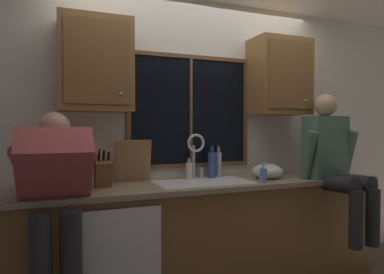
# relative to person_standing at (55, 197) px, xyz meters

# --- Properties ---
(back_wall) EXTENTS (5.55, 0.12, 2.55)m
(back_wall) POSITION_rel_person_standing_xyz_m (1.18, 0.64, 0.34)
(back_wall) COLOR silver
(back_wall) RESTS_ON floor
(window_glass) EXTENTS (1.10, 0.02, 0.95)m
(window_glass) POSITION_rel_person_standing_xyz_m (1.15, 0.57, 0.59)
(window_glass) COLOR black
(window_frame_top) EXTENTS (1.17, 0.02, 0.04)m
(window_frame_top) POSITION_rel_person_standing_xyz_m (1.15, 0.56, 1.08)
(window_frame_top) COLOR brown
(window_frame_bottom) EXTENTS (1.17, 0.02, 0.04)m
(window_frame_bottom) POSITION_rel_person_standing_xyz_m (1.15, 0.56, 0.10)
(window_frame_bottom) COLOR brown
(window_frame_left) EXTENTS (0.03, 0.02, 0.95)m
(window_frame_left) POSITION_rel_person_standing_xyz_m (0.58, 0.56, 0.59)
(window_frame_left) COLOR brown
(window_frame_right) EXTENTS (0.03, 0.02, 0.95)m
(window_frame_right) POSITION_rel_person_standing_xyz_m (1.72, 0.56, 0.59)
(window_frame_right) COLOR brown
(window_mullion_center) EXTENTS (0.02, 0.02, 0.95)m
(window_mullion_center) POSITION_rel_person_standing_xyz_m (1.15, 0.56, 0.59)
(window_mullion_center) COLOR brown
(lower_cabinet_run) EXTENTS (3.15, 0.58, 0.88)m
(lower_cabinet_run) POSITION_rel_person_standing_xyz_m (1.18, 0.29, -0.50)
(lower_cabinet_run) COLOR brown
(lower_cabinet_run) RESTS_ON floor
(countertop) EXTENTS (3.21, 0.62, 0.04)m
(countertop) POSITION_rel_person_standing_xyz_m (1.18, 0.27, -0.04)
(countertop) COLOR gray
(countertop) RESTS_ON lower_cabinet_run
(dishwasher_front) EXTENTS (0.60, 0.02, 0.74)m
(dishwasher_front) POSITION_rel_person_standing_xyz_m (0.39, -0.03, -0.48)
(dishwasher_front) COLOR white
(upper_cabinet_left) EXTENTS (0.55, 0.36, 0.72)m
(upper_cabinet_left) POSITION_rel_person_standing_xyz_m (0.30, 0.41, 0.92)
(upper_cabinet_left) COLOR olive
(upper_cabinet_right) EXTENTS (0.55, 0.36, 0.72)m
(upper_cabinet_right) POSITION_rel_person_standing_xyz_m (2.01, 0.41, 0.92)
(upper_cabinet_right) COLOR olive
(sink) EXTENTS (0.80, 0.46, 0.21)m
(sink) POSITION_rel_person_standing_xyz_m (1.15, 0.28, -0.11)
(sink) COLOR silver
(sink) RESTS_ON lower_cabinet_run
(faucet) EXTENTS (0.18, 0.09, 0.40)m
(faucet) POSITION_rel_person_standing_xyz_m (1.16, 0.46, 0.24)
(faucet) COLOR silver
(faucet) RESTS_ON countertop
(person_standing) EXTENTS (0.53, 0.72, 1.49)m
(person_standing) POSITION_rel_person_standing_xyz_m (0.00, 0.00, 0.00)
(person_standing) COLOR #262628
(person_standing) RESTS_ON floor
(person_sitting_on_counter) EXTENTS (0.54, 0.61, 1.26)m
(person_sitting_on_counter) POSITION_rel_person_standing_xyz_m (2.29, 0.01, 0.17)
(person_sitting_on_counter) COLOR #262628
(person_sitting_on_counter) RESTS_ON countertop
(knife_block) EXTENTS (0.12, 0.18, 0.32)m
(knife_block) POSITION_rel_person_standing_xyz_m (0.34, 0.33, 0.09)
(knife_block) COLOR brown
(knife_block) RESTS_ON countertop
(cutting_board) EXTENTS (0.30, 0.09, 0.36)m
(cutting_board) POSITION_rel_person_standing_xyz_m (0.60, 0.49, 0.16)
(cutting_board) COLOR #997047
(cutting_board) RESTS_ON countertop
(mixing_bowl) EXTENTS (0.28, 0.28, 0.14)m
(mixing_bowl) POSITION_rel_person_standing_xyz_m (1.77, 0.26, 0.05)
(mixing_bowl) COLOR silver
(mixing_bowl) RESTS_ON countertop
(soap_dispenser) EXTENTS (0.06, 0.07, 0.16)m
(soap_dispenser) POSITION_rel_person_standing_xyz_m (1.62, 0.09, 0.05)
(soap_dispenser) COLOR #668CCC
(soap_dispenser) RESTS_ON countertop
(bottle_green_glass) EXTENTS (0.06, 0.06, 0.19)m
(bottle_green_glass) POSITION_rel_person_standing_xyz_m (1.09, 0.46, 0.06)
(bottle_green_glass) COLOR silver
(bottle_green_glass) RESTS_ON countertop
(bottle_tall_clear) EXTENTS (0.06, 0.06, 0.29)m
(bottle_tall_clear) POSITION_rel_person_standing_xyz_m (1.41, 0.51, 0.11)
(bottle_tall_clear) COLOR #B7B7BC
(bottle_tall_clear) RESTS_ON countertop
(bottle_amber_small) EXTENTS (0.07, 0.07, 0.30)m
(bottle_amber_small) POSITION_rel_person_standing_xyz_m (1.32, 0.47, 0.11)
(bottle_amber_small) COLOR #334C8C
(bottle_amber_small) RESTS_ON countertop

